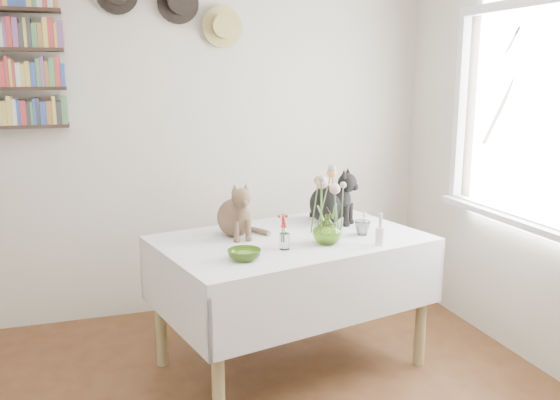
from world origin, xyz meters
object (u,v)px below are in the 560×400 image
object	(u,v)px
tabby_cat	(234,208)
black_cat	(327,195)
dining_table	(291,270)
flower_vase	(327,229)

from	to	relation	value
tabby_cat	black_cat	bearing A→B (deg)	5.71
tabby_cat	dining_table	bearing A→B (deg)	-30.56
black_cat	flower_vase	xyz separation A→B (m)	(-0.19, -0.45, -0.10)
tabby_cat	flower_vase	world-z (taller)	tabby_cat
tabby_cat	flower_vase	size ratio (longest dim) A/B	1.98
flower_vase	tabby_cat	bearing A→B (deg)	143.90
flower_vase	dining_table	bearing A→B (deg)	128.49
black_cat	tabby_cat	bearing A→B (deg)	144.64
tabby_cat	black_cat	xyz separation A→B (m)	(0.63, 0.12, 0.01)
dining_table	black_cat	distance (m)	0.57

